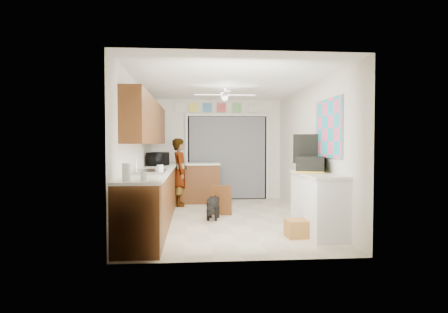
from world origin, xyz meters
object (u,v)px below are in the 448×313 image
object	(u,v)px
paper_towel_roll	(126,172)
man	(180,172)
cardboard_box	(300,228)
dog	(213,207)
suitcase	(311,164)
cup	(159,169)
microwave	(158,159)
navy_crate	(295,226)

from	to	relation	value
paper_towel_roll	man	size ratio (longest dim) A/B	0.15
cardboard_box	dog	world-z (taller)	dog
suitcase	man	distance (m)	3.33
cup	microwave	bearing A→B (deg)	95.97
navy_crate	microwave	bearing A→B (deg)	137.93
paper_towel_roll	navy_crate	distance (m)	2.83
suitcase	cardboard_box	world-z (taller)	suitcase
suitcase	navy_crate	size ratio (longest dim) A/B	1.87
suitcase	cardboard_box	bearing A→B (deg)	-101.18
cup	dog	distance (m)	1.46
paper_towel_roll	cardboard_box	bearing A→B (deg)	18.30
paper_towel_roll	man	xyz separation A→B (m)	(0.52, 3.78, -0.29)
cup	suitcase	size ratio (longest dim) A/B	0.22
man	navy_crate	bearing A→B (deg)	-146.99
cup	paper_towel_roll	world-z (taller)	paper_towel_roll
cardboard_box	dog	size ratio (longest dim) A/B	0.73
cup	man	size ratio (longest dim) A/B	0.09
dog	cardboard_box	bearing A→B (deg)	-37.66
paper_towel_roll	dog	distance (m)	2.65
suitcase	man	world-z (taller)	man
paper_towel_roll	navy_crate	size ratio (longest dim) A/B	0.72
dog	cup	bearing A→B (deg)	-125.66
microwave	cardboard_box	size ratio (longest dim) A/B	1.21
paper_towel_roll	suitcase	xyz separation A→B (m)	(2.74, 1.32, 0.01)
suitcase	cup	bearing A→B (deg)	-160.94
man	paper_towel_roll	bearing A→B (deg)	169.82
cup	navy_crate	world-z (taller)	cup
cup	cardboard_box	distance (m)	2.38
suitcase	man	size ratio (longest dim) A/B	0.38
man	dog	size ratio (longest dim) A/B	2.66
paper_towel_roll	cardboard_box	xyz separation A→B (m)	(2.42, 0.80, -0.92)
cardboard_box	microwave	bearing A→B (deg)	134.03
man	dog	world-z (taller)	man
cardboard_box	navy_crate	xyz separation A→B (m)	(0.00, 0.31, -0.04)
microwave	cardboard_box	distance (m)	3.49
cardboard_box	paper_towel_roll	bearing A→B (deg)	-161.70
paper_towel_roll	man	distance (m)	3.83
cup	paper_towel_roll	distance (m)	1.41
cup	cardboard_box	size ratio (longest dim) A/B	0.31
microwave	navy_crate	world-z (taller)	microwave
paper_towel_roll	cardboard_box	distance (m)	2.71
paper_towel_roll	navy_crate	xyz separation A→B (m)	(2.42, 1.11, -0.96)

